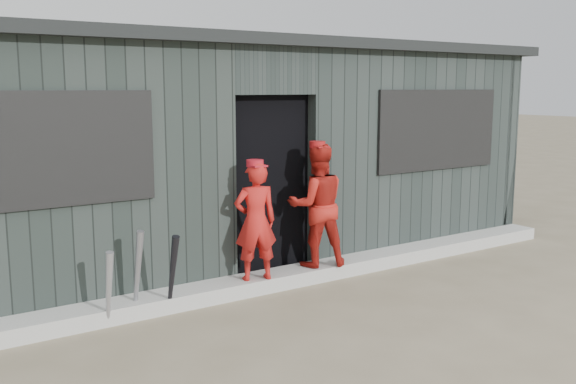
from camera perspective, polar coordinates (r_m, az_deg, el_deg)
ground at (r=5.58m, az=10.59°, el=-12.71°), size 80.00×80.00×0.00m
curb at (r=6.89m, az=-0.09°, el=-7.59°), size 8.00×0.36×0.15m
bat_left at (r=5.79m, az=-15.65°, el=-8.36°), size 0.07×0.21×0.71m
bat_mid at (r=5.98m, az=-13.24°, el=-7.08°), size 0.10×0.25×0.83m
bat_right at (r=5.96m, az=-10.26°, el=-7.27°), size 0.08×0.31×0.79m
player_red_left at (r=6.43m, az=-2.91°, el=-2.64°), size 0.49×0.39×1.20m
player_red_right at (r=6.93m, az=2.58°, el=-1.18°), size 0.78×0.69×1.33m
player_grey_back at (r=7.67m, az=1.26°, el=-2.09°), size 0.60×0.44×1.13m
dugout at (r=8.09m, az=-6.74°, el=3.62°), size 8.30×3.30×2.62m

